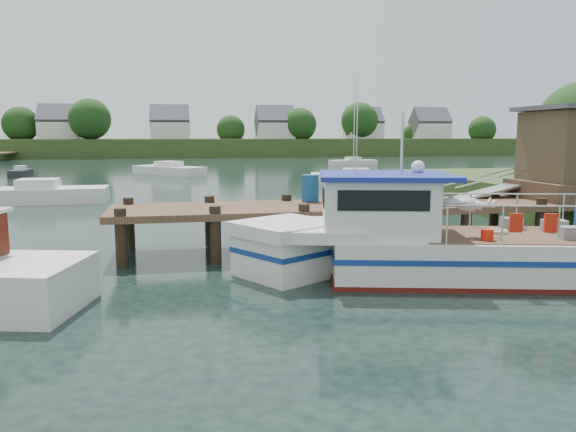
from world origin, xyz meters
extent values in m
plane|color=black|center=(0.00, 0.00, 0.00)|extent=(160.00, 160.00, 0.00)
cube|color=#354B1F|center=(0.00, 84.00, 1.40)|extent=(140.00, 24.00, 3.00)
cylinder|color=#332114|center=(-28.00, 79.00, 2.10)|extent=(0.60, 0.60, 4.20)
sphere|color=#1D4016|center=(-28.00, 79.00, 5.21)|extent=(5.54, 5.54, 5.54)
cylinder|color=#332114|center=(-17.00, 75.00, 2.40)|extent=(0.60, 0.60, 4.80)
sphere|color=#1D4016|center=(-17.00, 75.00, 5.95)|extent=(6.34, 6.34, 6.34)
cylinder|color=#332114|center=(-6.00, 77.00, 1.50)|extent=(0.60, 0.60, 3.00)
sphere|color=#1D4016|center=(-6.00, 77.00, 3.72)|extent=(3.96, 3.96, 3.96)
cylinder|color=#332114|center=(5.00, 79.00, 1.80)|extent=(0.60, 0.60, 3.60)
sphere|color=#1D4016|center=(5.00, 79.00, 4.46)|extent=(4.75, 4.75, 4.75)
cylinder|color=#332114|center=(16.00, 75.00, 2.10)|extent=(0.60, 0.60, 4.20)
sphere|color=#1D4016|center=(16.00, 75.00, 5.21)|extent=(5.54, 5.54, 5.54)
cylinder|color=#332114|center=(27.00, 77.00, 2.40)|extent=(0.60, 0.60, 4.80)
sphere|color=#1D4016|center=(27.00, 77.00, 5.95)|extent=(6.34, 6.34, 6.34)
cylinder|color=#332114|center=(38.00, 79.00, 1.50)|extent=(0.60, 0.60, 3.00)
sphere|color=#1D4016|center=(38.00, 79.00, 3.72)|extent=(3.96, 3.96, 3.96)
cylinder|color=#332114|center=(49.00, 75.00, 1.80)|extent=(0.60, 0.60, 3.60)
sphere|color=#1D4016|center=(49.00, 75.00, 4.46)|extent=(4.75, 4.75, 4.75)
cube|color=silver|center=(-22.00, 78.00, 4.00)|extent=(6.00, 5.00, 3.00)
cube|color=#47474C|center=(-22.00, 78.00, 5.90)|extent=(6.20, 5.09, 5.09)
cube|color=silver|center=(-5.00, 77.00, 4.00)|extent=(6.00, 5.00, 3.00)
cube|color=#47474C|center=(-5.00, 77.00, 5.90)|extent=(6.20, 5.09, 5.09)
cube|color=silver|center=(12.00, 76.00, 4.00)|extent=(6.00, 5.00, 3.00)
cube|color=#47474C|center=(12.00, 76.00, 5.90)|extent=(6.20, 5.09, 5.09)
cube|color=silver|center=(28.00, 78.00, 4.00)|extent=(6.00, 5.00, 3.00)
cube|color=#47474C|center=(28.00, 78.00, 5.90)|extent=(6.20, 5.09, 5.09)
cube|color=silver|center=(40.00, 77.00, 4.00)|extent=(6.00, 5.00, 3.00)
cube|color=#47474C|center=(40.00, 77.00, 5.90)|extent=(6.20, 5.09, 5.09)
cube|color=brown|center=(2.00, 0.00, 1.30)|extent=(16.00, 3.00, 0.20)
cylinder|color=black|center=(-5.50, -1.30, 0.65)|extent=(0.32, 0.32, 1.90)
cylinder|color=black|center=(-5.50, 1.30, 0.65)|extent=(0.32, 0.32, 1.90)
cylinder|color=black|center=(-3.00, -1.30, 0.65)|extent=(0.32, 0.32, 1.90)
cylinder|color=black|center=(-3.00, 1.30, 0.65)|extent=(0.32, 0.32, 1.90)
cylinder|color=black|center=(-0.50, -1.30, 0.65)|extent=(0.32, 0.32, 1.90)
cylinder|color=black|center=(-0.50, 1.30, 0.65)|extent=(0.32, 0.32, 1.90)
cylinder|color=black|center=(2.00, -1.30, 0.65)|extent=(0.32, 0.32, 1.90)
cylinder|color=black|center=(2.00, 1.30, 0.65)|extent=(0.32, 0.32, 1.90)
cylinder|color=black|center=(4.50, -1.30, 0.65)|extent=(0.32, 0.32, 1.90)
cylinder|color=black|center=(4.50, 1.30, 0.65)|extent=(0.32, 0.32, 1.90)
cylinder|color=black|center=(7.00, -1.30, 0.65)|extent=(0.32, 0.32, 1.90)
cylinder|color=black|center=(7.00, 1.30, 0.65)|extent=(0.32, 0.32, 1.90)
cylinder|color=black|center=(9.50, 1.30, 0.65)|extent=(0.32, 0.32, 1.90)
cube|color=brown|center=(9.00, 0.00, 1.70)|extent=(3.20, 3.00, 0.60)
cube|color=#483A28|center=(9.00, 0.00, 3.10)|extent=(2.60, 2.60, 2.40)
cube|color=#A5A8AD|center=(6.70, 0.90, 1.65)|extent=(3.34, 0.90, 0.79)
cylinder|color=silver|center=(6.70, 0.50, 2.15)|extent=(3.34, 0.05, 0.76)
cylinder|color=silver|center=(6.70, 1.30, 2.15)|extent=(3.34, 0.05, 0.76)
cube|color=slate|center=(1.00, -1.00, 1.56)|extent=(0.60, 0.40, 0.30)
cube|color=slate|center=(2.00, -0.80, 1.56)|extent=(0.60, 0.40, 0.30)
cylinder|color=red|center=(3.00, -1.10, 1.55)|extent=(0.30, 0.30, 0.28)
cylinder|color=navy|center=(0.20, 0.90, 1.84)|extent=(0.56, 0.56, 0.85)
cube|color=silver|center=(3.21, -4.15, 0.54)|extent=(7.52, 4.41, 1.08)
cube|color=silver|center=(-1.35, -3.03, 0.54)|extent=(2.74, 2.74, 1.08)
cube|color=silver|center=(-1.35, -3.03, 1.22)|extent=(3.03, 2.98, 0.33)
cube|color=silver|center=(-0.44, -3.25, 1.19)|extent=(2.46, 3.05, 0.28)
cube|color=navy|center=(3.21, -4.15, 0.68)|extent=(7.62, 4.47, 0.13)
cube|color=navy|center=(-1.35, -3.03, 0.68)|extent=(2.79, 2.79, 0.13)
cube|color=#58120C|center=(3.21, -4.15, 0.05)|extent=(7.61, 4.45, 0.13)
cube|color=brown|center=(4.31, -4.41, 1.09)|extent=(5.53, 3.67, 0.04)
cube|color=silver|center=(0.84, -3.57, 1.79)|extent=(3.14, 3.00, 1.41)
cube|color=black|center=(0.55, -4.76, 2.07)|extent=(2.02, 0.53, 0.47)
cube|color=black|center=(1.13, -2.37, 2.07)|extent=(2.02, 0.53, 0.47)
cube|color=black|center=(-0.45, -3.25, 2.07)|extent=(0.44, 1.65, 0.47)
cube|color=navy|center=(1.02, -3.61, 2.54)|extent=(3.75, 3.40, 0.11)
cylinder|color=silver|center=(1.39, -3.70, 3.34)|extent=(0.09, 0.09, 1.50)
cylinder|color=silver|center=(0.18, -3.89, 3.71)|extent=(0.03, 0.03, 2.26)
cylinder|color=silver|center=(0.40, -2.98, 3.71)|extent=(0.03, 0.03, 2.26)
sphere|color=silver|center=(1.93, -3.45, 2.73)|extent=(0.41, 0.41, 0.34)
cylinder|color=silver|center=(4.14, -5.71, 1.97)|extent=(4.57, 1.15, 0.04)
cylinder|color=silver|center=(4.75, -3.19, 1.97)|extent=(4.57, 1.15, 0.04)
cylinder|color=silver|center=(1.90, -5.16, 1.53)|extent=(0.05, 0.05, 0.89)
cylinder|color=silver|center=(2.51, -2.64, 1.53)|extent=(0.05, 0.05, 0.89)
cylinder|color=silver|center=(3.09, -5.45, 1.53)|extent=(0.05, 0.05, 0.89)
cylinder|color=silver|center=(3.70, -2.93, 1.53)|extent=(0.05, 0.05, 0.89)
cylinder|color=silver|center=(4.27, -5.74, 1.53)|extent=(0.05, 0.05, 0.89)
cylinder|color=silver|center=(4.89, -3.22, 1.53)|extent=(0.05, 0.05, 0.89)
cylinder|color=silver|center=(6.07, -3.51, 1.53)|extent=(0.05, 0.05, 0.89)
cube|color=slate|center=(5.09, -5.18, 1.25)|extent=(0.64, 0.50, 0.30)
cube|color=slate|center=(5.33, -4.18, 1.25)|extent=(0.64, 0.50, 0.30)
cube|color=slate|center=(4.51, -3.59, 1.25)|extent=(0.59, 0.47, 0.30)
cylinder|color=red|center=(3.01, -4.97, 1.23)|extent=(0.34, 0.34, 0.28)
torus|color=#BFB28C|center=(3.80, -4.10, 1.15)|extent=(0.64, 0.64, 0.11)
cube|color=red|center=(3.36, -5.53, 1.60)|extent=(0.28, 0.15, 0.42)
cube|color=red|center=(4.09, -5.71, 1.60)|extent=(0.28, 0.15, 0.42)
imported|color=silver|center=(2.60, -4.29, 1.91)|extent=(0.53, 0.68, 1.65)
cube|color=brown|center=(-10.95, 16.50, 0.32)|extent=(3.50, 2.89, 0.63)
cube|color=silver|center=(-10.95, 16.50, 0.80)|extent=(1.26, 1.22, 0.41)
cube|color=silver|center=(16.44, 47.29, 0.30)|extent=(5.75, 2.51, 0.60)
cube|color=silver|center=(16.44, 47.29, 0.75)|extent=(1.70, 1.51, 0.39)
cube|color=silver|center=(-11.13, 14.46, 0.40)|extent=(6.90, 2.40, 0.80)
cube|color=silver|center=(-11.13, 14.46, 1.01)|extent=(1.94, 1.67, 0.52)
cube|color=silver|center=(7.67, 20.51, 0.30)|extent=(4.44, 3.62, 0.61)
cube|color=silver|center=(7.67, 20.51, 0.76)|extent=(1.59, 1.54, 0.39)
cube|color=silver|center=(9.13, 23.66, 0.34)|extent=(7.06, 3.79, 0.67)
cube|color=silver|center=(9.13, 23.66, 0.84)|extent=(2.20, 2.01, 0.43)
cube|color=silver|center=(-4.74, 34.47, 0.39)|extent=(6.57, 6.99, 0.77)
cube|color=silver|center=(-4.74, 34.47, 0.97)|extent=(2.62, 2.65, 0.50)
cube|color=black|center=(-17.12, 34.71, 0.30)|extent=(1.25, 3.45, 0.60)
cube|color=silver|center=(-17.12, 34.71, 0.75)|extent=(0.84, 0.98, 0.38)
camera|label=1|loc=(-3.97, -16.59, 3.52)|focal=35.00mm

